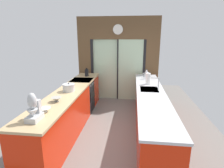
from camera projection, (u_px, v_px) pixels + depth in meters
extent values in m
cube|color=slate|center=(111.00, 123.00, 4.53)|extent=(5.04, 7.60, 0.02)
cube|color=brown|center=(118.00, 28.00, 5.65)|extent=(2.64, 0.08, 0.70)
cube|color=#B2D1AD|center=(105.00, 70.00, 6.06)|extent=(0.80, 0.02, 2.00)
cube|color=#B2D1AD|center=(130.00, 71.00, 5.93)|extent=(0.80, 0.02, 2.00)
cube|color=black|center=(92.00, 70.00, 6.09)|extent=(0.08, 0.10, 2.00)
cube|color=black|center=(144.00, 71.00, 5.90)|extent=(0.08, 0.10, 2.00)
cube|color=black|center=(118.00, 70.00, 5.99)|extent=(0.04, 0.10, 2.00)
cube|color=brown|center=(85.00, 69.00, 6.12)|extent=(0.42, 0.08, 2.00)
cube|color=brown|center=(152.00, 71.00, 5.87)|extent=(0.42, 0.08, 2.00)
cylinder|color=white|center=(118.00, 29.00, 5.60)|extent=(0.30, 0.03, 0.30)
torus|color=beige|center=(118.00, 29.00, 5.60)|extent=(0.32, 0.02, 0.32)
cube|color=red|center=(61.00, 121.00, 3.63)|extent=(0.58, 2.55, 0.88)
cube|color=red|center=(88.00, 90.00, 5.74)|extent=(0.58, 0.65, 0.88)
cube|color=tan|center=(70.00, 90.00, 4.11)|extent=(0.62, 3.80, 0.04)
cube|color=red|center=(150.00, 113.00, 4.02)|extent=(0.58, 3.80, 0.88)
cube|color=#BCBCC1|center=(151.00, 93.00, 3.90)|extent=(0.62, 3.80, 0.04)
cube|color=#B7BABC|center=(149.00, 90.00, 4.15)|extent=(0.40, 0.48, 0.05)
cylinder|color=#B7BABC|center=(158.00, 84.00, 4.08)|extent=(0.02, 0.02, 0.28)
cylinder|color=#B7BABC|center=(155.00, 78.00, 4.06)|extent=(0.18, 0.02, 0.02)
cube|color=black|center=(82.00, 96.00, 5.14)|extent=(0.58, 0.60, 0.88)
cube|color=black|center=(92.00, 95.00, 5.10)|extent=(0.01, 0.48, 0.28)
cube|color=black|center=(82.00, 80.00, 5.02)|extent=(0.58, 0.60, 0.03)
cylinder|color=#B7BABC|center=(91.00, 86.00, 4.84)|extent=(0.02, 0.04, 0.04)
cylinder|color=#B7BABC|center=(92.00, 84.00, 5.01)|extent=(0.02, 0.04, 0.04)
cylinder|color=#B7BABC|center=(94.00, 83.00, 5.19)|extent=(0.02, 0.04, 0.04)
cylinder|color=silver|center=(45.00, 111.00, 2.91)|extent=(0.09, 0.09, 0.01)
cone|color=silver|center=(45.00, 110.00, 2.90)|extent=(0.20, 0.20, 0.06)
cylinder|color=gray|center=(57.00, 101.00, 3.35)|extent=(0.09, 0.09, 0.01)
cone|color=gray|center=(57.00, 99.00, 3.34)|extent=(0.19, 0.19, 0.08)
cube|color=black|center=(87.00, 73.00, 5.46)|extent=(0.08, 0.14, 0.21)
cylinder|color=black|center=(86.00, 69.00, 5.43)|extent=(0.02, 0.02, 0.05)
cylinder|color=black|center=(87.00, 69.00, 5.43)|extent=(0.02, 0.02, 0.05)
cylinder|color=black|center=(87.00, 69.00, 5.43)|extent=(0.02, 0.02, 0.05)
cube|color=#B7BABC|center=(35.00, 118.00, 2.60)|extent=(0.17, 0.26, 0.08)
cube|color=#B7BABC|center=(37.00, 106.00, 2.66)|extent=(0.10, 0.08, 0.20)
ellipsoid|color=#B7BABC|center=(32.00, 101.00, 2.53)|extent=(0.13, 0.12, 0.24)
cone|color=#B7BABC|center=(33.00, 113.00, 2.55)|extent=(0.15, 0.15, 0.13)
cylinder|color=#B7BABC|center=(69.00, 88.00, 3.97)|extent=(0.26, 0.26, 0.15)
cylinder|color=#B7BABC|center=(69.00, 84.00, 3.95)|extent=(0.27, 0.27, 0.01)
sphere|color=black|center=(69.00, 84.00, 3.94)|extent=(0.03, 0.03, 0.03)
cone|color=#B7BABC|center=(146.00, 74.00, 5.36)|extent=(0.16, 0.16, 0.19)
sphere|color=black|center=(146.00, 70.00, 5.33)|extent=(0.03, 0.03, 0.03)
cylinder|color=#B7BABC|center=(143.00, 73.00, 5.36)|extent=(0.08, 0.02, 0.07)
torus|color=black|center=(148.00, 74.00, 5.34)|extent=(0.12, 0.01, 0.12)
cylinder|color=silver|center=(146.00, 75.00, 5.12)|extent=(0.06, 0.06, 0.23)
cylinder|color=silver|center=(147.00, 70.00, 5.09)|extent=(0.03, 0.03, 0.04)
cylinder|color=black|center=(147.00, 69.00, 5.08)|extent=(0.04, 0.04, 0.01)
cylinder|color=#B7BABC|center=(148.00, 84.00, 4.57)|extent=(0.13, 0.13, 0.01)
cylinder|color=white|center=(148.00, 78.00, 4.54)|extent=(0.12, 0.12, 0.27)
sphere|color=#B7BABC|center=(148.00, 73.00, 4.50)|extent=(0.03, 0.03, 0.03)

